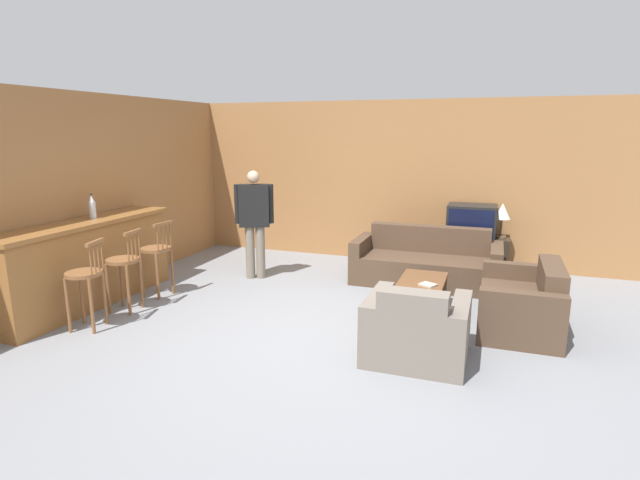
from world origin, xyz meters
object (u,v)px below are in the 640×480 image
(couch_far, at_px, (426,264))
(tv, at_px, (472,220))
(bar_chair_far, at_px, (157,255))
(person_by_window, at_px, (254,219))
(bar_chair_near, at_px, (86,281))
(loveseat_right, at_px, (523,304))
(book_on_table, at_px, (428,285))
(bar_chair_mid, at_px, (124,267))
(tv_unit, at_px, (469,254))
(table_lamp, at_px, (502,213))
(armchair_near, at_px, (416,331))
(bottle, at_px, (92,207))
(coffee_table, at_px, (421,287))

(couch_far, bearing_deg, tv, 55.83)
(bar_chair_far, distance_m, person_by_window, 1.46)
(bar_chair_near, bearing_deg, loveseat_right, 19.57)
(tv, bearing_deg, couch_far, -124.17)
(book_on_table, bearing_deg, couch_far, 98.33)
(book_on_table, bearing_deg, loveseat_right, 4.35)
(person_by_window, bearing_deg, couch_far, 13.88)
(person_by_window, bearing_deg, loveseat_right, -12.01)
(bar_chair_mid, distance_m, person_by_window, 1.97)
(tv_unit, height_order, book_on_table, tv_unit)
(couch_far, bearing_deg, table_lamp, 39.68)
(table_lamp, bearing_deg, bar_chair_near, -138.22)
(armchair_near, distance_m, tv_unit, 3.32)
(tv_unit, bearing_deg, bar_chair_far, -145.97)
(bar_chair_far, height_order, book_on_table, bar_chair_far)
(bar_chair_mid, distance_m, armchair_near, 3.49)
(bar_chair_mid, height_order, book_on_table, bar_chair_mid)
(bar_chair_far, xyz_separation_m, table_lamp, (4.19, 2.54, 0.40))
(bar_chair_near, relative_size, bottle, 3.22)
(coffee_table, bearing_deg, book_on_table, -53.95)
(bar_chair_mid, relative_size, tv, 1.40)
(armchair_near, bearing_deg, person_by_window, 144.07)
(bar_chair_near, height_order, person_by_window, person_by_window)
(bar_chair_far, height_order, person_by_window, person_by_window)
(bar_chair_far, xyz_separation_m, book_on_table, (3.43, 0.30, -0.13))
(person_by_window, bearing_deg, coffee_table, -16.00)
(loveseat_right, bearing_deg, tv, 107.53)
(bar_chair_near, height_order, table_lamp, table_lamp)
(bottle, bearing_deg, tv_unit, 34.00)
(armchair_near, height_order, book_on_table, armchair_near)
(bar_chair_near, distance_m, bar_chair_far, 1.20)
(bottle, relative_size, person_by_window, 0.20)
(couch_far, bearing_deg, bar_chair_near, -137.61)
(coffee_table, height_order, bottle, bottle)
(tv, height_order, book_on_table, tv)
(bar_chair_near, bearing_deg, book_on_table, 23.67)
(couch_far, bearing_deg, loveseat_right, -47.93)
(tv_unit, distance_m, table_lamp, 0.78)
(book_on_table, xyz_separation_m, table_lamp, (0.76, 2.24, 0.53))
(armchair_near, distance_m, bottle, 4.19)
(table_lamp, distance_m, person_by_window, 3.64)
(armchair_near, bearing_deg, couch_far, 95.72)
(coffee_table, relative_size, tv, 1.43)
(loveseat_right, relative_size, tv_unit, 1.16)
(bottle, relative_size, book_on_table, 1.42)
(armchair_near, bearing_deg, coffee_table, 96.38)
(couch_far, height_order, book_on_table, couch_far)
(bar_chair_mid, height_order, coffee_table, bar_chair_mid)
(loveseat_right, bearing_deg, armchair_near, -130.48)
(bar_chair_near, xyz_separation_m, book_on_table, (3.43, 1.50, -0.13))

